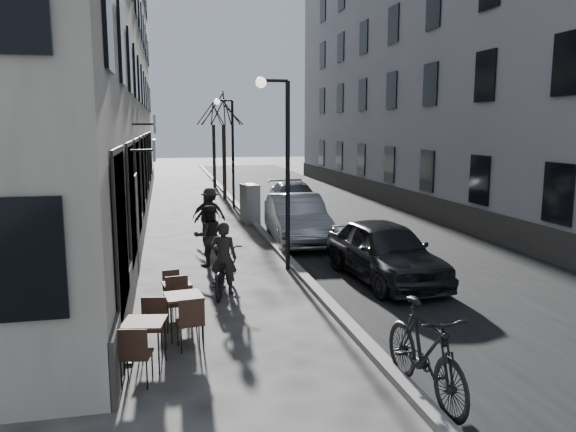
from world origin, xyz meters
name	(u,v)px	position (x,y,z in m)	size (l,w,h in m)	color
ground	(364,358)	(0.00, 0.00, 0.00)	(120.00, 120.00, 0.00)	#34322F
road	(323,211)	(3.85, 16.00, 0.00)	(7.30, 60.00, 0.00)	black
kerb	(244,212)	(0.20, 16.00, 0.06)	(0.25, 60.00, 0.12)	slate
building_left	(88,22)	(-6.00, 16.50, 8.00)	(4.00, 35.00, 16.00)	gray
building_right	(438,35)	(9.50, 16.50, 8.00)	(4.00, 35.00, 16.00)	gray
streetlamp_near	(281,153)	(-0.17, 6.00, 3.16)	(0.90, 0.28, 5.09)	black
streetlamp_far	(229,141)	(-0.17, 18.00, 3.16)	(0.90, 0.28, 5.09)	black
tree_near	(223,110)	(-0.10, 21.00, 4.66)	(2.40, 2.40, 5.70)	black
tree_far	(213,112)	(-0.10, 27.00, 4.66)	(2.40, 2.40, 5.70)	black
bistro_set_a	(145,339)	(-3.58, 0.38, 0.48)	(0.75, 1.64, 0.94)	#311E16
bistro_set_b	(184,311)	(-2.92, 1.62, 0.49)	(0.74, 1.65, 0.95)	#311E16
bistro_set_c	(177,296)	(-3.02, 2.89, 0.41)	(0.63, 1.38, 0.79)	#311E16
sign_board	(121,334)	(-3.98, 0.84, 0.43)	(0.40, 0.64, 1.07)	black
utility_cabinet	(250,204)	(0.10, 13.46, 0.78)	(0.57, 1.04, 1.56)	#5B5C5E
bicycle	(224,272)	(-1.92, 4.18, 0.52)	(0.69, 1.97, 1.03)	black
cyclist_rider	(224,258)	(-1.92, 4.18, 0.85)	(0.62, 0.40, 1.69)	black
pedestrian_near	(208,236)	(-2.06, 6.90, 0.85)	(0.82, 0.64, 1.69)	black
pedestrian_mid	(210,213)	(-1.69, 10.84, 0.87)	(1.13, 0.65, 1.74)	#282523
pedestrian_far	(206,217)	(-1.85, 10.43, 0.80)	(0.93, 0.39, 1.59)	black
car_near	(385,251)	(2.15, 4.42, 0.76)	(1.79, 4.46, 1.52)	black
car_mid	(297,219)	(1.08, 9.53, 0.79)	(1.66, 4.77, 1.57)	gray
car_far	(294,199)	(2.30, 15.16, 0.70)	(1.95, 4.79, 1.39)	#3E4049
moped	(425,352)	(0.35, -1.50, 0.69)	(0.65, 2.29, 1.38)	black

